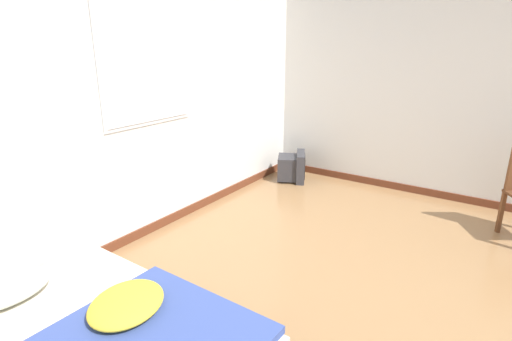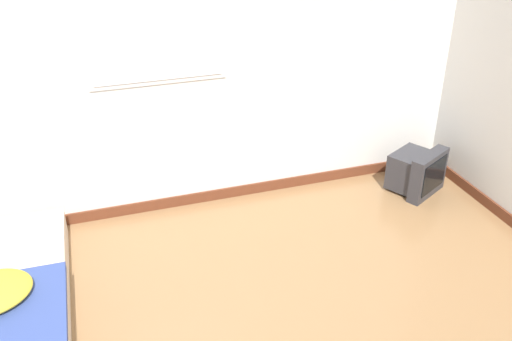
# 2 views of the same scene
# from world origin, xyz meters

# --- Properties ---
(wall_back) EXTENTS (8.07, 0.08, 2.60)m
(wall_back) POSITION_xyz_m (0.01, 2.75, 1.29)
(wall_back) COLOR silver
(wall_back) RESTS_ON ground_plane
(crt_tv) EXTENTS (0.52, 0.50, 0.38)m
(crt_tv) POSITION_xyz_m (2.41, 2.32, 0.18)
(crt_tv) COLOR #333338
(crt_tv) RESTS_ON ground_plane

